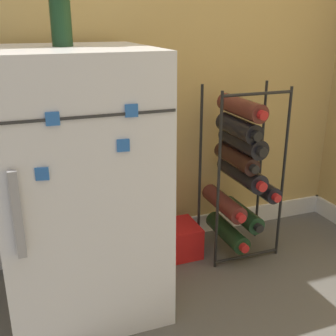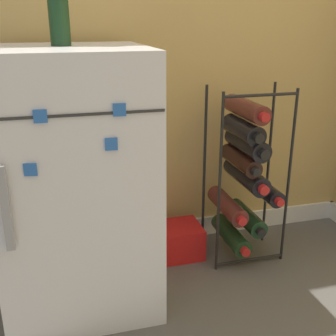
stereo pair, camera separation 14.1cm
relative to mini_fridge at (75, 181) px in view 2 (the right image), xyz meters
name	(u,v)px [view 2 (the right image)]	position (x,y,z in m)	size (l,w,h in m)	color
mini_fridge	(75,181)	(0.00, 0.00, 0.00)	(0.52, 0.56, 0.92)	white
wine_rack	(243,174)	(0.69, 0.09, -0.07)	(0.32, 0.33, 0.75)	black
soda_box	(173,241)	(0.41, 0.16, -0.39)	(0.25, 0.18, 0.14)	red
fridge_top_bottle	(58,3)	(-0.01, 0.02, 0.59)	(0.06, 0.06, 0.29)	#19381E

